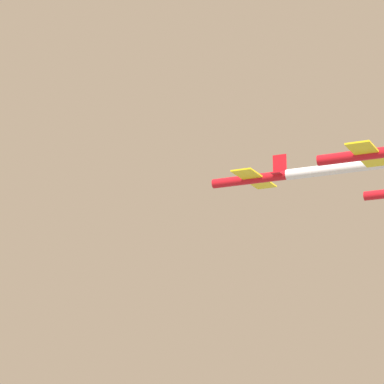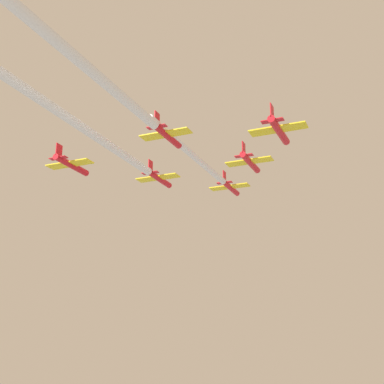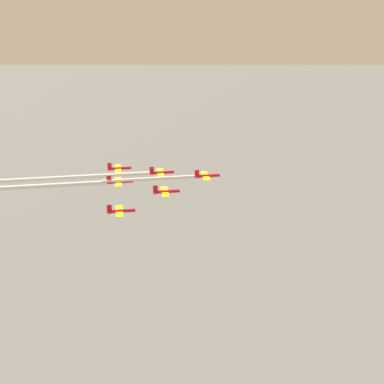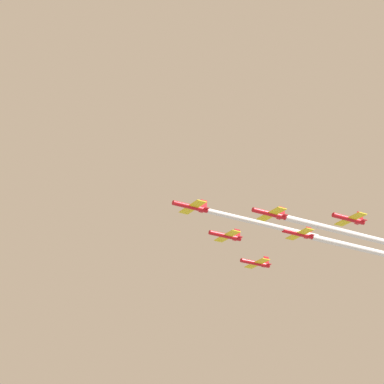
# 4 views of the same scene
# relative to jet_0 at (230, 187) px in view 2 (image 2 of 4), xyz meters

# --- Properties ---
(jet_0) EXTENTS (8.53, 8.19, 2.85)m
(jet_0) POSITION_rel_jet_0_xyz_m (0.00, 0.00, 0.00)
(jet_0) COLOR red
(jet_1) EXTENTS (8.53, 8.19, 2.85)m
(jet_1) POSITION_rel_jet_0_xyz_m (-15.84, 5.82, -1.55)
(jet_1) COLOR red
(jet_2) EXTENTS (8.53, 8.19, 2.85)m
(jet_2) POSITION_rel_jet_0_xyz_m (-12.78, -11.01, -0.98)
(jet_2) COLOR red
(jet_3) EXTENTS (8.53, 8.19, 2.85)m
(jet_3) POSITION_rel_jet_0_xyz_m (-31.67, 11.63, -2.67)
(jet_3) COLOR red
(jet_4) EXTENTS (8.53, 8.19, 2.85)m
(jet_4) POSITION_rel_jet_0_xyz_m (-28.61, -5.20, -0.41)
(jet_4) COLOR red
(jet_5) EXTENTS (8.53, 8.19, 2.85)m
(jet_5) POSITION_rel_jet_0_xyz_m (-25.56, -22.03, -2.59)
(jet_5) COLOR red
(smoke_trail_0) EXTENTS (30.43, 6.61, 1.14)m
(smoke_trail_0) POSITION_rel_jet_0_xyz_m (-18.95, -3.44, -0.04)
(smoke_trail_0) COLOR white
(smoke_trail_1) EXTENTS (52.94, 10.90, 1.34)m
(smoke_trail_1) POSITION_rel_jet_0_xyz_m (-46.02, 0.33, -1.59)
(smoke_trail_1) COLOR white
(smoke_trail_4) EXTENTS (51.84, 10.75, 1.40)m
(smoke_trail_4) POSITION_rel_jet_0_xyz_m (-58.25, -10.58, -0.45)
(smoke_trail_4) COLOR white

